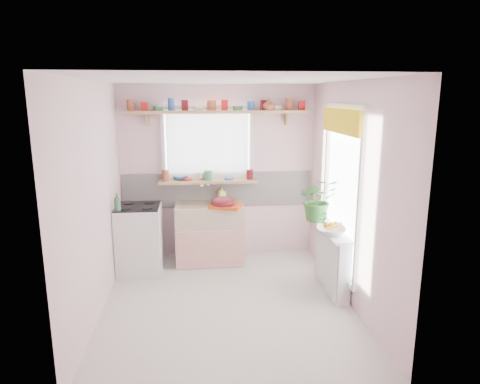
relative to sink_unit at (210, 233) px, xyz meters
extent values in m
plane|color=silver|center=(0.15, -1.29, -0.43)|extent=(3.20, 3.20, 0.00)
plane|color=white|center=(0.15, -1.29, 2.07)|extent=(3.20, 3.20, 0.00)
plane|color=silver|center=(0.15, 0.31, 0.82)|extent=(2.80, 0.00, 2.80)
plane|color=silver|center=(0.15, -2.89, 0.82)|extent=(2.80, 0.00, 2.80)
plane|color=silver|center=(-1.25, -1.29, 0.82)|extent=(0.00, 3.20, 3.20)
plane|color=silver|center=(1.55, -1.29, 0.82)|extent=(0.00, 3.20, 3.20)
cube|color=white|center=(0.15, 0.29, 0.57)|extent=(2.74, 0.03, 0.50)
cube|color=#D0878F|center=(0.15, 0.29, 0.37)|extent=(2.74, 0.02, 0.12)
cube|color=white|center=(0.00, 0.30, 1.22)|extent=(1.20, 0.01, 1.00)
cube|color=white|center=(0.00, 0.24, 1.22)|extent=(1.15, 0.02, 0.95)
cube|color=white|center=(1.54, -1.09, 0.82)|extent=(0.01, 1.10, 1.90)
cube|color=yellow|center=(1.46, -1.09, 1.63)|extent=(0.03, 1.20, 0.28)
cube|color=white|center=(0.00, 0.01, -0.16)|extent=(0.85, 0.55, 0.55)
cube|color=#D6553F|center=(0.00, -0.27, -0.16)|extent=(0.95, 0.02, 0.53)
cube|color=beige|center=(0.00, 0.01, 0.27)|extent=(0.95, 0.55, 0.30)
cylinder|color=silver|center=(0.00, 0.26, 0.67)|extent=(0.03, 0.22, 0.03)
cube|color=white|center=(-0.95, -0.24, 0.02)|extent=(0.58, 0.58, 0.90)
cube|color=black|center=(-0.95, -0.24, 0.47)|extent=(0.56, 0.56, 0.02)
cylinder|color=black|center=(-1.09, -0.38, 0.49)|extent=(0.14, 0.14, 0.01)
cylinder|color=black|center=(-0.81, -0.38, 0.49)|extent=(0.14, 0.14, 0.01)
cylinder|color=black|center=(-1.09, -0.10, 0.49)|extent=(0.14, 0.14, 0.01)
cylinder|color=black|center=(-0.81, -0.10, 0.49)|extent=(0.14, 0.14, 0.01)
cube|color=white|center=(1.45, -1.09, -0.06)|extent=(0.15, 0.90, 0.75)
cube|color=white|center=(1.42, -1.09, 0.33)|extent=(0.22, 0.95, 0.03)
cube|color=tan|center=(0.00, 0.19, 0.71)|extent=(1.40, 0.22, 0.04)
cube|color=tan|center=(0.15, 0.18, 1.69)|extent=(2.52, 0.24, 0.04)
cylinder|color=#A55133|center=(-1.03, 0.18, 1.77)|extent=(0.11, 0.11, 0.12)
cylinder|color=red|center=(-0.85, 0.18, 1.77)|extent=(0.11, 0.11, 0.12)
cylinder|color=#3F7F4C|center=(-0.67, 0.18, 1.74)|extent=(0.11, 0.11, 0.06)
cylinder|color=#3359A5|center=(-0.49, 0.18, 1.77)|extent=(0.11, 0.11, 0.12)
cylinder|color=#590F14|center=(-0.30, 0.18, 1.77)|extent=(0.11, 0.11, 0.12)
cylinder|color=silver|center=(-0.12, 0.18, 1.74)|extent=(0.11, 0.11, 0.06)
cylinder|color=#A55133|center=(0.06, 0.18, 1.77)|extent=(0.11, 0.11, 0.12)
cylinder|color=red|center=(0.24, 0.18, 1.77)|extent=(0.11, 0.11, 0.12)
cylinder|color=#3F7F4C|center=(0.42, 0.18, 1.74)|extent=(0.11, 0.11, 0.06)
cylinder|color=#3359A5|center=(0.60, 0.18, 1.77)|extent=(0.11, 0.11, 0.12)
cylinder|color=#590F14|center=(0.79, 0.18, 1.77)|extent=(0.11, 0.11, 0.12)
cylinder|color=silver|center=(0.97, 0.18, 1.74)|extent=(0.11, 0.11, 0.06)
cylinder|color=#A55133|center=(1.15, 0.18, 1.77)|extent=(0.11, 0.11, 0.12)
cylinder|color=red|center=(1.33, 0.18, 1.77)|extent=(0.11, 0.11, 0.12)
cylinder|color=#A55133|center=(-0.62, 0.19, 0.79)|extent=(0.11, 0.11, 0.12)
cylinder|color=red|center=(-0.31, 0.19, 0.79)|extent=(0.11, 0.11, 0.12)
cylinder|color=#3F7F4C|center=(0.00, 0.19, 0.76)|extent=(0.11, 0.11, 0.06)
cylinder|color=#3359A5|center=(0.31, 0.19, 0.79)|extent=(0.11, 0.11, 0.12)
cylinder|color=#590F14|center=(0.62, 0.19, 0.79)|extent=(0.11, 0.11, 0.12)
cube|color=#DC5313|center=(0.22, -0.19, 0.44)|extent=(0.50, 0.44, 0.04)
ellipsoid|color=#5B0F1A|center=(0.18, -0.19, 0.49)|extent=(0.42, 0.42, 0.15)
imported|color=#326E2C|center=(1.36, -0.69, 0.62)|extent=(0.52, 0.46, 0.56)
imported|color=silver|center=(1.36, -1.26, 0.38)|extent=(0.40, 0.40, 0.08)
imported|color=#2B6C2D|center=(1.36, -0.95, 0.44)|extent=(0.11, 0.08, 0.20)
imported|color=#FAFE70|center=(0.20, 0.21, 0.52)|extent=(0.12, 0.12, 0.21)
imported|color=beige|center=(-0.10, 0.25, 0.78)|extent=(0.16, 0.16, 0.10)
imported|color=#30629D|center=(-0.40, 0.25, 0.76)|extent=(0.23, 0.23, 0.06)
imported|color=#AC5135|center=(0.85, 0.12, 1.79)|extent=(0.17, 0.17, 0.16)
imported|color=#3A7448|center=(-1.17, -0.46, 0.60)|extent=(0.10, 0.10, 0.22)
sphere|color=orange|center=(1.36, -1.26, 0.45)|extent=(0.08, 0.08, 0.08)
sphere|color=orange|center=(1.42, -1.23, 0.45)|extent=(0.08, 0.08, 0.08)
sphere|color=orange|center=(1.31, -1.24, 0.45)|extent=(0.08, 0.08, 0.08)
cylinder|color=gold|center=(1.38, -1.31, 0.46)|extent=(0.18, 0.04, 0.10)
camera|label=1|loc=(-0.18, -5.82, 1.91)|focal=32.00mm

